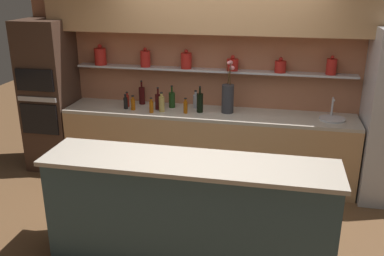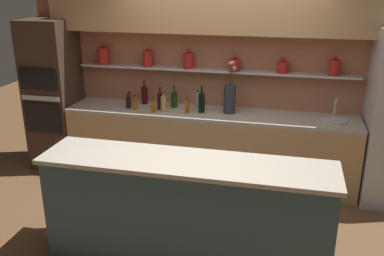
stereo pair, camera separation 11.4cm
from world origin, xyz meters
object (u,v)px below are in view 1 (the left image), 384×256
bottle_wine_4 (158,101)px  bottle_sauce_5 (127,100)px  bottle_sauce_2 (151,106)px  bottle_spirit_8 (196,101)px  flower_vase (228,97)px  bottle_sauce_1 (185,107)px  bottle_wine_10 (200,102)px  sink_fixture (332,118)px  bottle_sauce_3 (126,103)px  bottle_wine_6 (172,100)px  bottle_spirit_7 (162,104)px  bottle_sauce_9 (133,104)px  bottle_wine_0 (142,95)px  oven_tower (50,96)px

bottle_wine_4 → bottle_sauce_5: size_ratio=1.47×
bottle_sauce_2 → bottle_spirit_8: 0.59m
flower_vase → bottle_wine_4: 0.90m
bottle_sauce_5 → bottle_sauce_1: bearing=-8.8°
bottle_wine_10 → bottle_spirit_8: bearing=116.9°
sink_fixture → bottle_sauce_2: (-2.19, -0.18, 0.06)m
bottle_sauce_2 → bottle_wine_4: (0.04, 0.16, 0.02)m
bottle_sauce_2 → flower_vase: bearing=12.5°
bottle_sauce_3 → bottle_spirit_8: 0.90m
bottle_sauce_3 → bottle_wine_6: size_ratio=0.67×
sink_fixture → bottle_sauce_1: size_ratio=1.55×
flower_vase → sink_fixture: flower_vase is taller
bottle_wine_10 → bottle_sauce_1: bearing=-155.8°
bottle_spirit_7 → bottle_sauce_9: (-0.38, -0.01, -0.02)m
bottle_sauce_3 → bottle_spirit_7: bearing=-2.7°
bottle_sauce_2 → bottle_wine_10: size_ratio=0.58×
bottle_wine_10 → bottle_sauce_2: bearing=-166.1°
flower_vase → bottle_sauce_9: 1.21m
sink_fixture → bottle_wine_6: bearing=177.2°
bottle_wine_4 → bottle_sauce_9: bottle_wine_4 is taller
bottle_sauce_2 → bottle_spirit_7: 0.14m
bottle_sauce_1 → bottle_sauce_9: 0.68m
bottle_wine_0 → bottle_wine_4: bearing=-34.0°
bottle_spirit_8 → bottle_wine_6: bearing=-171.9°
flower_vase → bottle_wine_0: size_ratio=2.07×
bottle_wine_6 → bottle_spirit_7: 0.22m
bottle_sauce_5 → bottle_wine_10: size_ratio=0.59×
bottle_wine_0 → bottle_sauce_9: bottle_wine_0 is taller
flower_vase → bottle_wine_6: 0.75m
oven_tower → bottle_sauce_9: oven_tower is taller
bottle_sauce_3 → bottle_sauce_9: bearing=-17.5°
bottle_wine_0 → bottle_wine_4: size_ratio=1.10×
bottle_sauce_2 → bottle_wine_10: (0.59, 0.15, 0.04)m
flower_vase → bottle_wine_4: size_ratio=2.28×
flower_vase → bottle_sauce_9: size_ratio=3.44×
bottle_sauce_1 → bottle_sauce_3: bottle_sauce_1 is taller
flower_vase → bottle_sauce_2: (-0.93, -0.21, -0.12)m
bottle_sauce_2 → bottle_spirit_8: bottle_spirit_8 is taller
bottle_sauce_5 → bottle_spirit_7: (0.50, -0.12, 0.02)m
bottle_sauce_3 → bottle_wine_4: bearing=8.6°
bottle_sauce_1 → bottle_sauce_9: (-0.68, -0.01, -0.00)m
oven_tower → bottle_sauce_2: size_ratio=10.31×
bottle_wine_6 → bottle_sauce_9: 0.51m
bottle_sauce_1 → bottle_wine_6: size_ratio=0.68×
bottle_sauce_3 → bottle_spirit_8: size_ratio=0.85×
bottle_sauce_3 → bottle_wine_10: bearing=2.8°
bottle_wine_4 → bottle_spirit_8: bearing=19.6°
oven_tower → bottle_wine_0: (1.24, 0.18, 0.03)m
sink_fixture → bottle_sauce_9: size_ratio=1.59×
bottle_wine_6 → bottle_wine_10: bottle_wine_10 is taller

